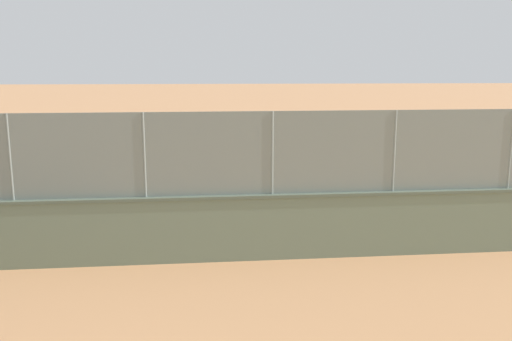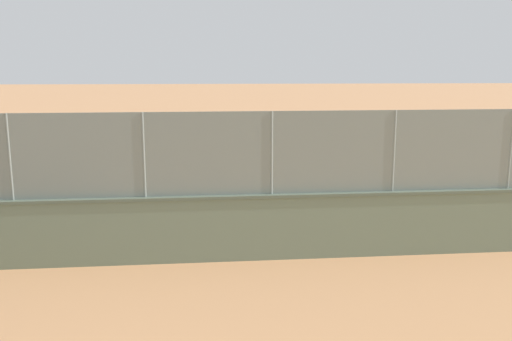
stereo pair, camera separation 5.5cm
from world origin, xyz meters
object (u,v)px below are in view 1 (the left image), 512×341
(player_foreground_swinging, at_px, (321,197))
(sports_ball, at_px, (384,178))
(player_at_service_line, at_px, (183,159))
(player_baseline_waiting, at_px, (353,157))
(courtside_bench, at_px, (58,224))

(player_foreground_swinging, height_order, sports_ball, player_foreground_swinging)
(player_at_service_line, height_order, sports_ball, player_at_service_line)
(player_foreground_swinging, height_order, player_at_service_line, player_foreground_swinging)
(player_at_service_line, distance_m, sports_ball, 8.86)
(player_foreground_swinging, distance_m, player_at_service_line, 8.98)
(player_baseline_waiting, distance_m, sports_ball, 1.60)
(player_at_service_line, bearing_deg, player_baseline_waiting, 178.93)
(player_foreground_swinging, bearing_deg, player_at_service_line, -59.23)
(player_baseline_waiting, relative_size, sports_ball, 8.24)
(player_baseline_waiting, height_order, courtside_bench, player_baseline_waiting)
(player_foreground_swinging, bearing_deg, player_baseline_waiting, -111.51)
(player_at_service_line, height_order, courtside_bench, player_at_service_line)
(courtside_bench, bearing_deg, player_foreground_swinging, -175.92)
(player_baseline_waiting, relative_size, courtside_bench, 0.95)
(sports_ball, bearing_deg, player_baseline_waiting, -29.40)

